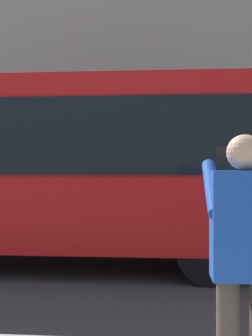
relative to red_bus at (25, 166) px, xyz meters
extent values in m
plane|color=#38383A|center=(-3.12, 0.00, -1.68)|extent=(60.00, 60.00, 0.00)
cube|color=#A89E8E|center=(-3.12, -6.80, 4.32)|extent=(28.00, 0.80, 12.00)
cube|color=red|center=(-0.02, -0.01, 0.02)|extent=(9.00, 2.50, 2.60)
cylinder|color=black|center=(-3.02, -1.11, -1.18)|extent=(1.00, 0.28, 1.00)
cylinder|color=black|center=(-3.02, 1.09, -1.18)|extent=(1.00, 0.28, 1.00)
cube|color=#1E4CAD|center=(-2.85, 4.64, -0.38)|extent=(0.40, 0.24, 0.66)
sphere|color=#D8A884|center=(-2.85, 4.64, 0.06)|extent=(0.22, 0.22, 0.22)
cylinder|color=#1E4CAD|center=(-2.67, 4.48, -0.16)|extent=(0.09, 0.48, 0.37)
cube|color=black|center=(-2.75, 4.34, 0.04)|extent=(0.07, 0.01, 0.14)
camera|label=1|loc=(-2.36, 7.38, -0.04)|focal=47.45mm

